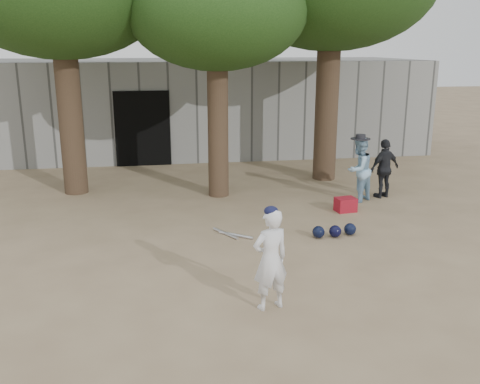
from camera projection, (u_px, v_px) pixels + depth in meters
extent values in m
plane|color=#937C5E|center=(214.00, 266.00, 8.74)|extent=(70.00, 70.00, 0.00)
imported|color=white|center=(270.00, 260.00, 7.15)|extent=(0.59, 0.47, 1.42)
imported|color=#89B5D4|center=(359.00, 170.00, 12.15)|extent=(0.91, 0.87, 1.48)
imported|color=black|center=(384.00, 169.00, 12.47)|extent=(0.88, 0.59, 1.39)
cube|color=#A3152C|center=(345.00, 205.00, 11.54)|extent=(0.46, 0.37, 0.30)
cube|color=gray|center=(183.00, 113.00, 15.95)|extent=(16.00, 0.35, 3.00)
cube|color=black|center=(143.00, 129.00, 15.68)|extent=(1.60, 0.08, 2.20)
cube|color=slate|center=(179.00, 104.00, 18.33)|extent=(16.00, 5.00, 3.00)
sphere|color=black|center=(318.00, 232.00, 9.96)|extent=(0.23, 0.23, 0.23)
sphere|color=black|center=(335.00, 231.00, 10.00)|extent=(0.23, 0.23, 0.23)
sphere|color=black|center=(350.00, 229.00, 10.12)|extent=(0.23, 0.23, 0.23)
cylinder|color=silver|center=(226.00, 233.00, 10.14)|extent=(0.41, 0.65, 0.06)
cylinder|color=silver|center=(236.00, 235.00, 10.05)|extent=(0.60, 0.49, 0.06)
cylinder|color=brown|center=(67.00, 78.00, 12.33)|extent=(0.56, 0.56, 5.50)
cylinder|color=brown|center=(218.00, 89.00, 12.16)|extent=(0.48, 0.48, 5.00)
ellipsoid|color=#284C19|center=(217.00, 11.00, 11.70)|extent=(4.00, 4.00, 2.60)
cylinder|color=brown|center=(328.00, 68.00, 13.65)|extent=(0.60, 0.60, 5.80)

